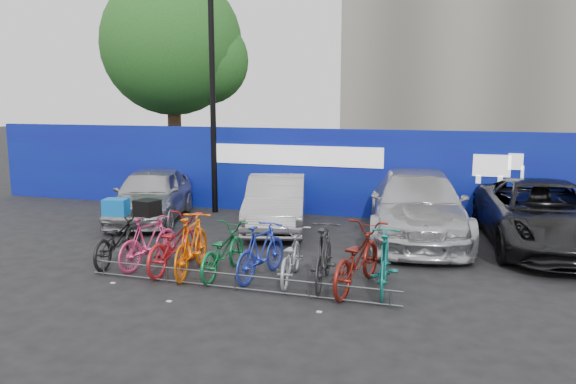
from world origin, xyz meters
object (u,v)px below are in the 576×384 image
at_px(bike_rack, 235,281).
at_px(bike_1, 149,241).
at_px(car_2, 417,205).
at_px(bike_0, 118,239).
at_px(bike_5, 261,251).
at_px(bike_8, 357,258).
at_px(bike_9, 384,261).
at_px(car_1, 276,203).
at_px(bike_4, 222,251).
at_px(car_0, 151,194).
at_px(bike_7, 324,255).
at_px(car_3, 544,215).
at_px(bike_2, 174,243).
at_px(bike_6, 290,256).
at_px(lamppost, 213,96).
at_px(tree, 178,48).
at_px(bike_3, 191,244).

relative_size(bike_rack, bike_1, 3.36).
relative_size(car_2, bike_1, 3.15).
bearing_deg(bike_0, bike_5, 172.53).
distance_m(car_2, bike_1, 6.14).
bearing_deg(bike_8, bike_5, 7.52).
relative_size(bike_0, bike_9, 1.04).
relative_size(car_1, bike_4, 2.26).
height_order(car_0, car_2, car_2).
distance_m(car_0, bike_7, 6.79).
height_order(car_3, bike_2, car_3).
xyz_separation_m(bike_6, bike_8, (1.20, -0.06, 0.09)).
height_order(lamppost, bike_6, lamppost).
bearing_deg(bike_9, car_2, -97.98).
distance_m(tree, car_2, 11.87).
bearing_deg(bike_9, bike_3, -3.58).
distance_m(car_3, bike_6, 5.95).
xyz_separation_m(bike_2, bike_4, (1.01, -0.03, -0.05)).
bearing_deg(bike_1, bike_6, -171.19).
bearing_deg(car_2, car_0, 173.56).
xyz_separation_m(bike_3, bike_4, (0.57, 0.10, -0.10)).
xyz_separation_m(lamppost, bike_2, (1.64, -5.25, -2.76)).
bearing_deg(bike_4, bike_0, -2.14).
xyz_separation_m(lamppost, bike_9, (5.59, -5.27, -2.74)).
height_order(car_0, bike_9, car_0).
bearing_deg(car_0, bike_8, -48.14).
xyz_separation_m(bike_0, bike_6, (3.58, -0.04, -0.03)).
bearing_deg(car_0, car_3, -16.18).
relative_size(lamppost, car_3, 1.18).
xyz_separation_m(bike_6, bike_9, (1.66, -0.05, 0.08)).
relative_size(lamppost, car_2, 1.16).
bearing_deg(car_2, bike_6, -123.59).
height_order(bike_1, bike_3, bike_3).
height_order(bike_rack, bike_9, bike_9).
relative_size(car_0, bike_2, 2.12).
bearing_deg(bike_3, bike_rack, 141.90).
bearing_deg(lamppost, bike_9, -43.29).
relative_size(bike_rack, bike_3, 3.01).
distance_m(bike_0, bike_1, 0.72).
xyz_separation_m(bike_0, bike_5, (3.03, -0.06, 0.03)).
relative_size(tree, car_3, 1.50).
bearing_deg(bike_0, bike_8, 172.49).
bearing_deg(bike_4, bike_5, -176.31).
bearing_deg(bike_8, bike_1, 7.92).
xyz_separation_m(car_3, bike_9, (-2.86, -3.90, -0.19)).
distance_m(tree, bike_3, 12.38).
xyz_separation_m(car_2, bike_3, (-3.68, -4.12, -0.20)).
height_order(bike_rack, bike_5, bike_5).
height_order(tree, bike_7, tree).
bearing_deg(bike_7, car_1, -66.79).
bearing_deg(bike_6, bike_5, -5.45).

